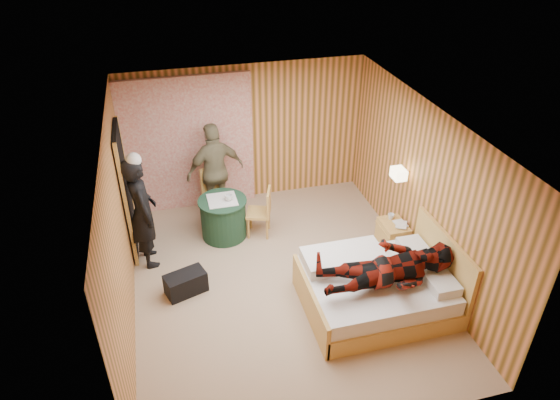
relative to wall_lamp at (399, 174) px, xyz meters
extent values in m
cube|color=tan|center=(-1.92, -0.45, -1.30)|extent=(4.20, 5.00, 0.01)
cube|color=silver|center=(-1.92, -0.45, 1.20)|extent=(4.20, 5.00, 0.01)
cube|color=#E38C57|center=(-1.92, 2.05, -0.05)|extent=(4.20, 0.02, 2.50)
cube|color=#E38C57|center=(-4.02, -0.45, -0.05)|extent=(0.02, 5.00, 2.50)
cube|color=#E38C57|center=(0.18, -0.45, -0.05)|extent=(0.02, 5.00, 2.50)
cube|color=beige|center=(-2.92, 1.98, -0.10)|extent=(2.20, 0.08, 2.40)
cube|color=black|center=(-3.98, 0.95, -0.28)|extent=(0.06, 0.90, 2.05)
cylinder|color=gold|center=(0.08, 0.00, 0.00)|extent=(0.18, 0.04, 0.04)
cube|color=beige|center=(0.00, 0.00, 0.00)|extent=(0.18, 0.24, 0.16)
cube|color=#E2B85C|center=(-0.82, -1.26, -1.16)|extent=(1.86, 1.48, 0.28)
cube|color=white|center=(-0.82, -1.26, -0.91)|extent=(1.80, 1.43, 0.23)
cube|color=#E2B85C|center=(-1.75, -1.26, -1.04)|extent=(0.06, 1.48, 0.52)
cube|color=#E2B85C|center=(0.14, -1.26, -0.79)|extent=(0.06, 1.48, 1.02)
cube|color=silver|center=(-0.10, -1.62, -0.72)|extent=(0.35, 0.51, 0.13)
cube|color=silver|center=(-0.10, -0.91, -0.72)|extent=(0.35, 0.51, 0.13)
cube|color=white|center=(-1.15, -0.85, -0.71)|extent=(1.11, 0.56, 0.17)
cube|color=#E2B85C|center=(-0.04, -0.15, -1.05)|extent=(0.37, 0.50, 0.50)
cube|color=#E2B85C|center=(-0.04, -0.15, -0.89)|extent=(0.38, 0.52, 0.03)
cylinder|color=#1C3C27|center=(-2.55, 0.90, -0.97)|extent=(0.73, 0.73, 0.67)
cylinder|color=#1C3C27|center=(-2.55, 0.90, -0.63)|extent=(0.79, 0.79, 0.03)
cube|color=silver|center=(-2.55, 0.90, -0.61)|extent=(0.59, 0.59, 0.01)
cube|color=#E2B85C|center=(-2.55, 1.45, -0.85)|extent=(0.54, 0.54, 0.05)
cube|color=#E2B85C|center=(-2.62, 1.63, -0.60)|extent=(0.41, 0.18, 0.46)
cylinder|color=#E2B85C|center=(-2.66, 1.23, -1.08)|extent=(0.04, 0.04, 0.43)
cylinder|color=#E2B85C|center=(-2.45, 1.67, -1.08)|extent=(0.04, 0.04, 0.43)
cube|color=#E2B85C|center=(-1.99, 0.81, -0.89)|extent=(0.48, 0.48, 0.05)
cube|color=#E2B85C|center=(-1.82, 0.75, -0.67)|extent=(0.15, 0.37, 0.42)
cylinder|color=#E2B85C|center=(-2.08, 1.00, -1.11)|extent=(0.04, 0.04, 0.39)
cylinder|color=#E2B85C|center=(-1.89, 0.61, -1.11)|extent=(0.04, 0.04, 0.39)
cube|color=black|center=(-3.30, -0.33, -1.14)|extent=(0.63, 0.46, 0.32)
cube|color=silver|center=(-2.36, 0.83, -1.24)|extent=(0.31, 0.16, 0.13)
cube|color=silver|center=(-2.65, 0.68, -1.24)|extent=(0.27, 0.16, 0.11)
imported|color=black|center=(-3.77, 0.54, -0.41)|extent=(0.54, 0.71, 1.77)
imported|color=#736B4D|center=(-2.55, 1.56, -0.44)|extent=(1.08, 0.65, 1.72)
imported|color=#661209|center=(-0.77, -1.46, -0.36)|extent=(0.86, 0.67, 1.77)
imported|color=silver|center=(-0.04, -0.20, -0.79)|extent=(0.19, 0.24, 0.02)
imported|color=silver|center=(-0.04, -0.20, -0.77)|extent=(0.25, 0.28, 0.02)
imported|color=silver|center=(-0.04, -0.02, -0.75)|extent=(0.11, 0.11, 0.09)
imported|color=silver|center=(-2.45, 0.85, -0.55)|extent=(0.15, 0.15, 0.10)
camera|label=1|loc=(-3.34, -5.86, 3.60)|focal=32.00mm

